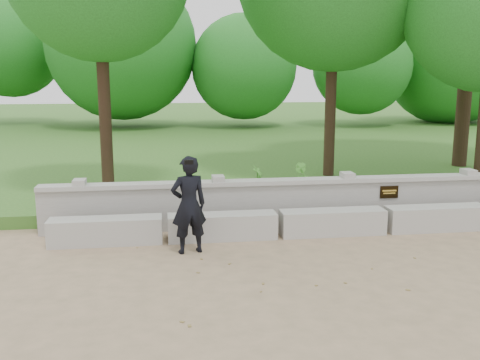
# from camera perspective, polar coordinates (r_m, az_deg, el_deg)

# --- Properties ---
(ground) EXTENTS (80.00, 80.00, 0.00)m
(ground) POSITION_cam_1_polar(r_m,az_deg,el_deg) (8.61, 20.14, -8.79)
(ground) COLOR #9D8060
(ground) RESTS_ON ground
(lawn) EXTENTS (40.00, 22.00, 0.25)m
(lawn) POSITION_cam_1_polar(r_m,az_deg,el_deg) (21.64, 2.56, 3.86)
(lawn) COLOR #2E571E
(lawn) RESTS_ON ground
(concrete_bench) EXTENTS (11.90, 0.45, 0.45)m
(concrete_bench) POSITION_cam_1_polar(r_m,az_deg,el_deg) (10.17, 15.21, -4.14)
(concrete_bench) COLOR #A9A69F
(concrete_bench) RESTS_ON ground
(parapet_wall) EXTENTS (12.50, 0.35, 0.90)m
(parapet_wall) POSITION_cam_1_polar(r_m,az_deg,el_deg) (10.74, 13.82, -1.96)
(parapet_wall) COLOR #9F9C96
(parapet_wall) RESTS_ON ground
(man_main) EXTENTS (0.65, 0.59, 1.59)m
(man_main) POSITION_cam_1_polar(r_m,az_deg,el_deg) (8.58, -5.49, -2.66)
(man_main) COLOR black
(man_main) RESTS_ON ground
(shrub_a) EXTENTS (0.35, 0.37, 0.58)m
(shrub_a) POSITION_cam_1_polar(r_m,az_deg,el_deg) (12.17, 1.86, 0.23)
(shrub_a) COLOR #498F30
(shrub_a) RESTS_ON lawn
(shrub_b) EXTENTS (0.40, 0.40, 0.57)m
(shrub_b) POSITION_cam_1_polar(r_m,az_deg,el_deg) (12.64, 6.59, 0.55)
(shrub_b) COLOR #498F30
(shrub_b) RESTS_ON lawn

